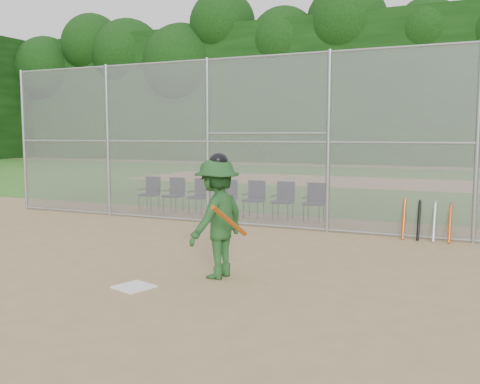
% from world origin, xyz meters
% --- Properties ---
extents(ground, '(100.00, 100.00, 0.00)m').
position_xyz_m(ground, '(0.00, 0.00, 0.00)').
color(ground, tan).
rests_on(ground, ground).
extents(grass_strip, '(100.00, 100.00, 0.00)m').
position_xyz_m(grass_strip, '(0.00, 18.00, 0.01)').
color(grass_strip, '#346F21').
rests_on(grass_strip, ground).
extents(dirt_patch_far, '(24.00, 24.00, 0.00)m').
position_xyz_m(dirt_patch_far, '(0.00, 18.00, 0.01)').
color(dirt_patch_far, tan).
rests_on(dirt_patch_far, ground).
extents(backstop_fence, '(16.09, 0.09, 4.00)m').
position_xyz_m(backstop_fence, '(0.00, 5.00, 2.07)').
color(backstop_fence, gray).
rests_on(backstop_fence, ground).
extents(treeline, '(81.00, 60.00, 11.00)m').
position_xyz_m(treeline, '(0.00, 20.00, 5.50)').
color(treeline, black).
rests_on(treeline, ground).
extents(home_plate, '(0.59, 0.59, 0.02)m').
position_xyz_m(home_plate, '(-0.34, -0.40, 0.01)').
color(home_plate, white).
rests_on(home_plate, ground).
extents(batter_at_plate, '(0.95, 1.40, 1.90)m').
position_xyz_m(batter_at_plate, '(0.49, 0.59, 0.92)').
color(batter_at_plate, '#1E4D21').
rests_on(batter_at_plate, ground).
extents(spare_bats, '(0.96, 0.36, 0.84)m').
position_xyz_m(spare_bats, '(3.11, 4.90, 0.41)').
color(spare_bats, '#D84C14').
rests_on(spare_bats, ground).
extents(chair_0, '(0.54, 0.52, 0.96)m').
position_xyz_m(chair_0, '(-4.60, 6.28, 0.48)').
color(chair_0, '#100F37').
rests_on(chair_0, ground).
extents(chair_1, '(0.54, 0.52, 0.96)m').
position_xyz_m(chair_1, '(-3.78, 6.28, 0.48)').
color(chair_1, '#100F37').
rests_on(chair_1, ground).
extents(chair_2, '(0.54, 0.52, 0.96)m').
position_xyz_m(chair_2, '(-2.96, 6.28, 0.48)').
color(chair_2, '#100F37').
rests_on(chair_2, ground).
extents(chair_3, '(0.54, 0.52, 0.96)m').
position_xyz_m(chair_3, '(-2.15, 6.28, 0.48)').
color(chair_3, '#100F37').
rests_on(chair_3, ground).
extents(chair_4, '(0.54, 0.52, 0.96)m').
position_xyz_m(chair_4, '(-1.33, 6.28, 0.48)').
color(chair_4, '#100F37').
rests_on(chair_4, ground).
extents(chair_5, '(0.54, 0.52, 0.96)m').
position_xyz_m(chair_5, '(-0.51, 6.28, 0.48)').
color(chair_5, '#100F37').
rests_on(chair_5, ground).
extents(chair_6, '(0.54, 0.52, 0.96)m').
position_xyz_m(chair_6, '(0.31, 6.28, 0.48)').
color(chair_6, '#100F37').
rests_on(chair_6, ground).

